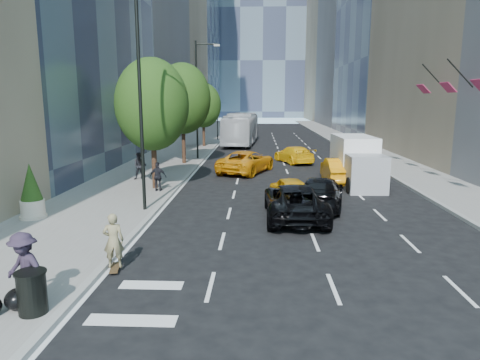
{
  "coord_description": "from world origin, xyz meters",
  "views": [
    {
      "loc": [
        -1.17,
        -15.41,
        5.27
      ],
      "look_at": [
        -1.99,
        3.98,
        1.6
      ],
      "focal_mm": 32.0,
      "sensor_mm": 36.0,
      "label": 1
    }
  ],
  "objects_px": {
    "skateboarder": "(114,244)",
    "black_sedan_lincoln": "(295,201)",
    "trash_can": "(32,293)",
    "planter_shrub": "(31,192)",
    "black_sedan_mercedes": "(320,192)",
    "box_truck": "(357,161)",
    "city_bus": "(241,129)"
  },
  "relations": [
    {
      "from": "skateboarder",
      "to": "planter_shrub",
      "type": "distance_m",
      "value": 7.6
    },
    {
      "from": "skateboarder",
      "to": "black_sedan_mercedes",
      "type": "bearing_deg",
      "value": -143.56
    },
    {
      "from": "black_sedan_mercedes",
      "to": "trash_can",
      "type": "height_order",
      "value": "black_sedan_mercedes"
    },
    {
      "from": "trash_can",
      "to": "planter_shrub",
      "type": "bearing_deg",
      "value": 117.86
    },
    {
      "from": "skateboarder",
      "to": "black_sedan_lincoln",
      "type": "xyz_separation_m",
      "value": [
        6.1,
        6.28,
        -0.08
      ]
    },
    {
      "from": "skateboarder",
      "to": "box_truck",
      "type": "bearing_deg",
      "value": -137.91
    },
    {
      "from": "black_sedan_mercedes",
      "to": "box_truck",
      "type": "xyz_separation_m",
      "value": [
        3.07,
        5.99,
        0.75
      ]
    },
    {
      "from": "black_sedan_mercedes",
      "to": "box_truck",
      "type": "bearing_deg",
      "value": -105.83
    },
    {
      "from": "black_sedan_lincoln",
      "to": "box_truck",
      "type": "height_order",
      "value": "box_truck"
    },
    {
      "from": "box_truck",
      "to": "planter_shrub",
      "type": "bearing_deg",
      "value": -151.93
    },
    {
      "from": "city_bus",
      "to": "planter_shrub",
      "type": "relative_size",
      "value": 5.44
    },
    {
      "from": "black_sedan_lincoln",
      "to": "box_truck",
      "type": "xyz_separation_m",
      "value": [
        4.49,
        8.0,
        0.73
      ]
    },
    {
      "from": "box_truck",
      "to": "planter_shrub",
      "type": "relative_size",
      "value": 2.58
    },
    {
      "from": "black_sedan_mercedes",
      "to": "planter_shrub",
      "type": "relative_size",
      "value": 2.15
    },
    {
      "from": "box_truck",
      "to": "city_bus",
      "type": "bearing_deg",
      "value": 107.42
    },
    {
      "from": "box_truck",
      "to": "skateboarder",
      "type": "bearing_deg",
      "value": -127.75
    },
    {
      "from": "black_sedan_lincoln",
      "to": "skateboarder",
      "type": "bearing_deg",
      "value": 45.26
    },
    {
      "from": "city_bus",
      "to": "trash_can",
      "type": "relative_size",
      "value": 12.98
    },
    {
      "from": "skateboarder",
      "to": "black_sedan_mercedes",
      "type": "xyz_separation_m",
      "value": [
        7.52,
        8.29,
        -0.11
      ]
    },
    {
      "from": "skateboarder",
      "to": "box_truck",
      "type": "distance_m",
      "value": 17.79
    },
    {
      "from": "city_bus",
      "to": "skateboarder",
      "type": "bearing_deg",
      "value": -89.78
    },
    {
      "from": "black_sedan_mercedes",
      "to": "planter_shrub",
      "type": "bearing_deg",
      "value": 24.23
    },
    {
      "from": "skateboarder",
      "to": "box_truck",
      "type": "relative_size",
      "value": 0.28
    },
    {
      "from": "trash_can",
      "to": "black_sedan_lincoln",
      "type": "bearing_deg",
      "value": 52.58
    },
    {
      "from": "black_sedan_lincoln",
      "to": "black_sedan_mercedes",
      "type": "distance_m",
      "value": 2.46
    },
    {
      "from": "skateboarder",
      "to": "city_bus",
      "type": "bearing_deg",
      "value": -104.89
    },
    {
      "from": "skateboarder",
      "to": "black_sedan_lincoln",
      "type": "relative_size",
      "value": 0.31
    },
    {
      "from": "trash_can",
      "to": "black_sedan_mercedes",
      "type": "bearing_deg",
      "value": 52.95
    },
    {
      "from": "city_bus",
      "to": "planter_shrub",
      "type": "height_order",
      "value": "city_bus"
    },
    {
      "from": "box_truck",
      "to": "trash_can",
      "type": "xyz_separation_m",
      "value": [
        -11.59,
        -17.28,
        -0.85
      ]
    },
    {
      "from": "trash_can",
      "to": "box_truck",
      "type": "bearing_deg",
      "value": 56.14
    },
    {
      "from": "box_truck",
      "to": "black_sedan_lincoln",
      "type": "bearing_deg",
      "value": -120.5
    }
  ]
}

